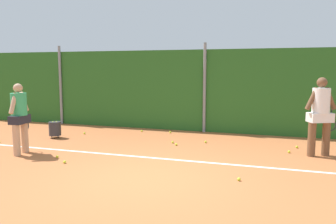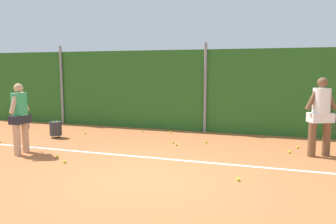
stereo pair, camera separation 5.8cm
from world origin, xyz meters
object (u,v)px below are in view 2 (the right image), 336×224
Objects in this scene: ball_hopper at (56,128)px; tennis_ball_7 at (238,179)px; tennis_ball_13 at (171,132)px; tennis_ball_0 at (289,152)px; tennis_ball_2 at (58,125)px; tennis_ball_12 at (173,142)px; tennis_ball_8 at (57,156)px; tennis_ball_6 at (176,144)px; tennis_ball_10 at (206,142)px; tennis_ball_1 at (65,162)px; tennis_ball_11 at (297,147)px; player_midcourt at (321,113)px; tennis_ball_3 at (85,133)px; tennis_ball_4 at (142,131)px; tennis_ball_5 at (0,141)px; player_foreground_near at (20,115)px.

ball_hopper reaches higher than tennis_ball_7.
tennis_ball_0 is at bearing -23.82° from tennis_ball_13.
tennis_ball_12 is at bearing -17.07° from tennis_ball_2.
tennis_ball_8 and tennis_ball_13 have the same top height.
tennis_ball_6 and tennis_ball_13 have the same top height.
tennis_ball_10 is at bearing 20.08° from tennis_ball_12.
tennis_ball_12 is 1.53m from tennis_ball_13.
tennis_ball_0 and tennis_ball_13 have the same top height.
tennis_ball_1 is 1.00× the size of tennis_ball_11.
player_midcourt reaches higher than tennis_ball_7.
tennis_ball_3 is at bearing 109.37° from tennis_ball_8.
tennis_ball_2 is 8.30m from tennis_ball_7.
player_midcourt is 7.46m from ball_hopper.
tennis_ball_10 is at bearing 49.86° from tennis_ball_1.
tennis_ball_11 is (4.84, -0.92, 0.00)m from tennis_ball_4.
tennis_ball_7 is 1.00× the size of tennis_ball_8.
tennis_ball_1 and tennis_ball_5 have the same top height.
tennis_ball_3 is 6.45m from tennis_ball_11.
tennis_ball_0 is 1.00× the size of tennis_ball_5.
player_midcourt is 8.98m from tennis_ball_2.
ball_hopper is at bearing 4.94° from player_foreground_near.
tennis_ball_8 is (2.60, -0.90, 0.00)m from tennis_ball_5.
player_foreground_near is 26.52× the size of tennis_ball_6.
tennis_ball_6 is at bearing -140.54° from tennis_ball_10.
tennis_ball_12 is (-3.33, -0.45, 0.00)m from tennis_ball_11.
tennis_ball_1 is at bearing -130.14° from tennis_ball_10.
tennis_ball_11 and tennis_ball_13 have the same top height.
tennis_ball_13 is (-4.31, 1.69, -1.03)m from player_midcourt.
tennis_ball_1 is at bearing -52.43° from tennis_ball_2.
player_midcourt is 5.64m from tennis_ball_4.
tennis_ball_3 is 3.37m from tennis_ball_6.
player_midcourt is 28.84× the size of tennis_ball_12.
tennis_ball_6 is 1.00× the size of tennis_ball_7.
tennis_ball_8 is at bearing -157.17° from tennis_ball_0.
player_midcourt is at bearing -57.55° from tennis_ball_11.
tennis_ball_0 is at bearing 1.85° from ball_hopper.
tennis_ball_8 is 1.00× the size of tennis_ball_11.
tennis_ball_3 and tennis_ball_11 have the same top height.
tennis_ball_1 and tennis_ball_4 have the same top height.
tennis_ball_13 is (-2.69, 4.18, 0.00)m from tennis_ball_7.
tennis_ball_8 and tennis_ball_12 have the same top height.
tennis_ball_7 is (-1.62, -2.49, -1.03)m from player_midcourt.
ball_hopper reaches higher than tennis_ball_4.
tennis_ball_11 is at bearing 97.08° from player_midcourt.
tennis_ball_8 is at bearing -54.11° from tennis_ball_2.
player_midcourt reaches higher than tennis_ball_13.
tennis_ball_0 is 3.99m from tennis_ball_13.
ball_hopper reaches higher than tennis_ball_13.
tennis_ball_4 is 5.52m from tennis_ball_7.
tennis_ball_11 is at bearing 3.07° from tennis_ball_10.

